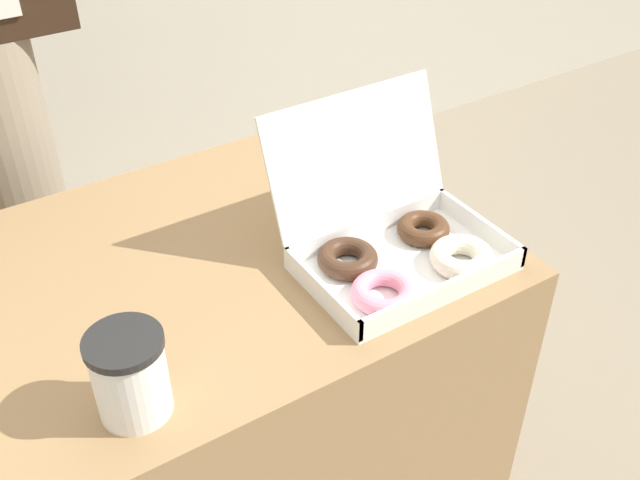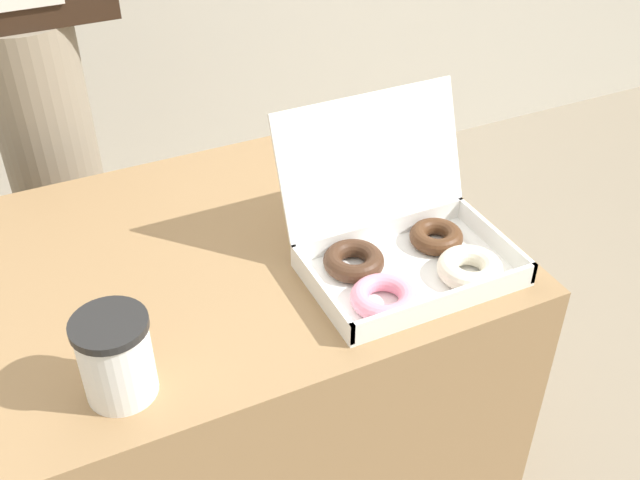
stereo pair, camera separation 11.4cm
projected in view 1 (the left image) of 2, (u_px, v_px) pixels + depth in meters
table at (187, 418)px, 1.48m from camera, size 1.14×0.71×0.73m
donut_box at (397, 242)px, 1.27m from camera, size 0.34×0.32×0.25m
coffee_cup at (130, 375)px, 0.99m from camera, size 0.11×0.11×0.13m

